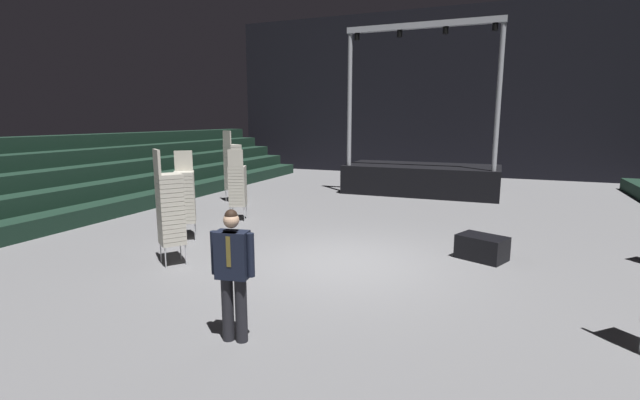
{
  "coord_description": "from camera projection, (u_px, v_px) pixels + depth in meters",
  "views": [
    {
      "loc": [
        2.72,
        -7.96,
        2.76
      ],
      "look_at": [
        -0.1,
        -0.99,
        1.4
      ],
      "focal_mm": 25.07,
      "sensor_mm": 36.0,
      "label": 1
    }
  ],
  "objects": [
    {
      "name": "ground_plane",
      "position": [
        343.0,
        265.0,
        8.76
      ],
      "size": [
        22.0,
        30.0,
        0.1
      ],
      "primitive_type": "cube",
      "color": "slate"
    },
    {
      "name": "bleacher_bank_left",
      "position": [
        55.0,
        177.0,
        12.83
      ],
      "size": [
        3.75,
        24.0,
        2.25
      ],
      "rotation": [
        0.0,
        0.0,
        1.57
      ],
      "color": "black",
      "rests_on": "ground_plane"
    },
    {
      "name": "chair_stack_mid_centre",
      "position": [
        185.0,
        196.0,
        10.27
      ],
      "size": [
        0.61,
        0.61,
        2.05
      ],
      "rotation": [
        0.0,
        0.0,
        3.77
      ],
      "color": "#B2B5BA",
      "rests_on": "ground_plane"
    },
    {
      "name": "man_with_tie",
      "position": [
        233.0,
        268.0,
        5.49
      ],
      "size": [
        0.57,
        0.29,
        1.69
      ],
      "rotation": [
        0.0,
        0.0,
        3.31
      ],
      "color": "black",
      "rests_on": "ground_plane"
    },
    {
      "name": "chair_stack_mid_right",
      "position": [
        170.0,
        208.0,
        8.45
      ],
      "size": [
        0.61,
        0.61,
        2.22
      ],
      "rotation": [
        0.0,
        0.0,
        5.65
      ],
      "color": "#B2B5BA",
      "rests_on": "ground_plane"
    },
    {
      "name": "chair_stack_front_left",
      "position": [
        238.0,
        185.0,
        12.25
      ],
      "size": [
        0.57,
        0.57,
        1.96
      ],
      "rotation": [
        0.0,
        0.0,
        0.39
      ],
      "color": "#B2B5BA",
      "rests_on": "ground_plane"
    },
    {
      "name": "equipment_road_case",
      "position": [
        482.0,
        248.0,
        8.9
      ],
      "size": [
        1.07,
        0.91,
        0.48
      ],
      "primitive_type": "cube",
      "rotation": [
        0.0,
        0.0,
        -0.42
      ],
      "color": "black",
      "rests_on": "ground_plane"
    },
    {
      "name": "stage_riser",
      "position": [
        421.0,
        176.0,
        16.86
      ],
      "size": [
        5.58,
        2.68,
        5.97
      ],
      "color": "black",
      "rests_on": "ground_plane"
    },
    {
      "name": "chair_stack_front_right",
      "position": [
        233.0,
        166.0,
        15.04
      ],
      "size": [
        0.57,
        0.57,
        2.39
      ],
      "rotation": [
        0.0,
        0.0,
        5.91
      ],
      "color": "#B2B5BA",
      "rests_on": "ground_plane"
    },
    {
      "name": "arena_end_wall",
      "position": [
        445.0,
        93.0,
        21.73
      ],
      "size": [
        22.0,
        0.3,
        8.0
      ],
      "primitive_type": "cube",
      "color": "black",
      "rests_on": "ground_plane"
    }
  ]
}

